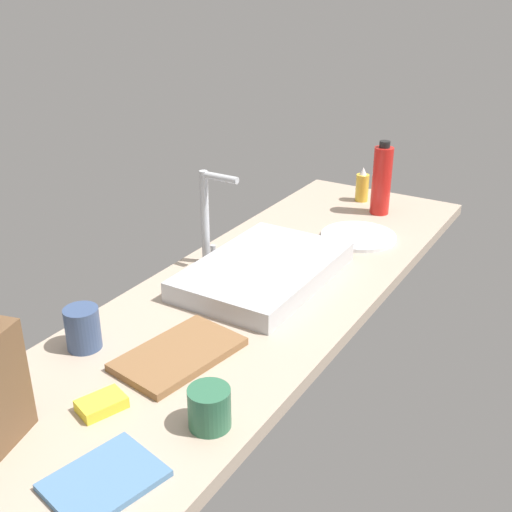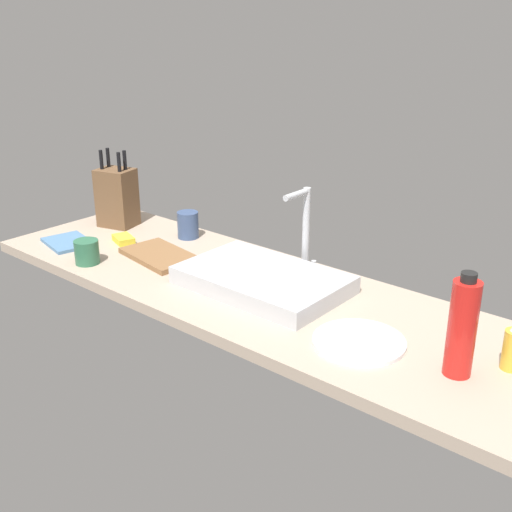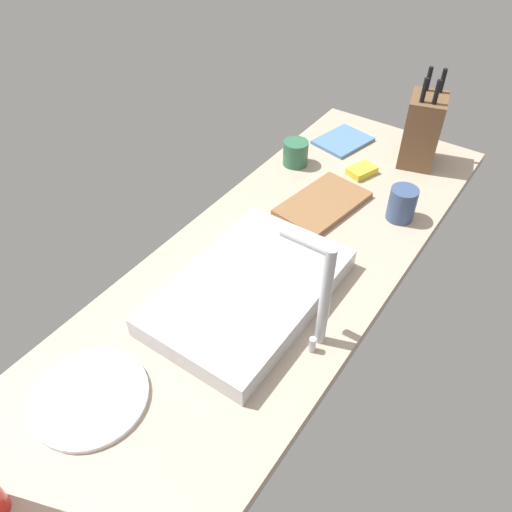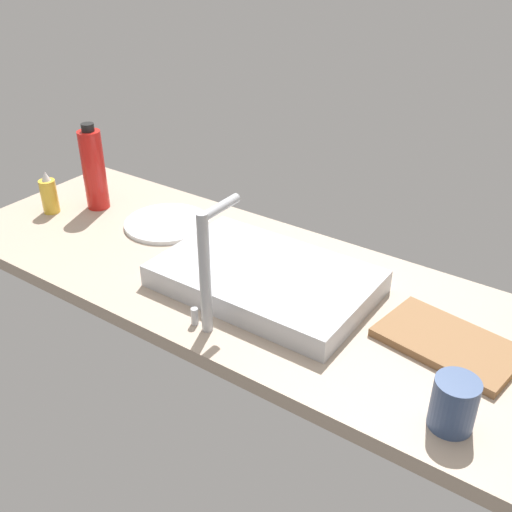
{
  "view_description": "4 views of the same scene",
  "coord_description": "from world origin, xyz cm",
  "px_view_note": "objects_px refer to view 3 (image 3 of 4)",
  "views": [
    {
      "loc": [
        -129.37,
        -77.59,
        82.28
      ],
      "look_at": [
        -0.78,
        0.49,
        13.32
      ],
      "focal_mm": 44.24,
      "sensor_mm": 36.0,
      "label": 1
    },
    {
      "loc": [
        118.27,
        -134.79,
        83.46
      ],
      "look_at": [
        2.4,
        1.95,
        13.21
      ],
      "focal_mm": 44.33,
      "sensor_mm": 36.0,
      "label": 2
    },
    {
      "loc": [
        73.1,
        50.63,
        95.65
      ],
      "look_at": [
        -2.38,
        -1.71,
        10.1
      ],
      "focal_mm": 35.54,
      "sensor_mm": 36.0,
      "label": 3
    },
    {
      "loc": [
        -60.61,
        100.13,
        82.07
      ],
      "look_at": [
        7.13,
        2.92,
        12.36
      ],
      "focal_mm": 42.0,
      "sensor_mm": 36.0,
      "label": 4
    }
  ],
  "objects_px": {
    "dinner_plate": "(90,397)",
    "coffee_mug": "(402,204)",
    "knife_block": "(422,130)",
    "dish_sponge": "(362,171)",
    "faucet": "(321,290)",
    "cutting_board": "(323,204)",
    "sink_basin": "(249,291)",
    "dish_towel": "(343,141)",
    "ceramic_cup": "(296,153)"
  },
  "relations": [
    {
      "from": "faucet",
      "to": "dish_towel",
      "type": "distance_m",
      "value": 0.89
    },
    {
      "from": "sink_basin",
      "to": "cutting_board",
      "type": "relative_size",
      "value": 1.79
    },
    {
      "from": "faucet",
      "to": "ceramic_cup",
      "type": "bearing_deg",
      "value": -144.95
    },
    {
      "from": "sink_basin",
      "to": "dish_towel",
      "type": "bearing_deg",
      "value": -168.74
    },
    {
      "from": "dinner_plate",
      "to": "coffee_mug",
      "type": "bearing_deg",
      "value": 162.88
    },
    {
      "from": "sink_basin",
      "to": "dish_towel",
      "type": "height_order",
      "value": "sink_basin"
    },
    {
      "from": "cutting_board",
      "to": "dish_towel",
      "type": "bearing_deg",
      "value": -161.39
    },
    {
      "from": "dish_towel",
      "to": "coffee_mug",
      "type": "distance_m",
      "value": 0.44
    },
    {
      "from": "cutting_board",
      "to": "coffee_mug",
      "type": "relative_size",
      "value": 2.79
    },
    {
      "from": "faucet",
      "to": "cutting_board",
      "type": "bearing_deg",
      "value": -152.86
    },
    {
      "from": "ceramic_cup",
      "to": "dish_sponge",
      "type": "distance_m",
      "value": 0.22
    },
    {
      "from": "faucet",
      "to": "cutting_board",
      "type": "xyz_separation_m",
      "value": [
        -0.44,
        -0.23,
        -0.15
      ]
    },
    {
      "from": "sink_basin",
      "to": "dish_sponge",
      "type": "height_order",
      "value": "sink_basin"
    },
    {
      "from": "faucet",
      "to": "dish_towel",
      "type": "relative_size",
      "value": 1.52
    },
    {
      "from": "faucet",
      "to": "dinner_plate",
      "type": "distance_m",
      "value": 0.52
    },
    {
      "from": "sink_basin",
      "to": "cutting_board",
      "type": "distance_m",
      "value": 0.43
    },
    {
      "from": "faucet",
      "to": "dish_towel",
      "type": "height_order",
      "value": "faucet"
    },
    {
      "from": "knife_block",
      "to": "sink_basin",
      "type": "bearing_deg",
      "value": -21.95
    },
    {
      "from": "dinner_plate",
      "to": "sink_basin",
      "type": "bearing_deg",
      "value": 165.16
    },
    {
      "from": "sink_basin",
      "to": "dish_towel",
      "type": "relative_size",
      "value": 2.73
    },
    {
      "from": "sink_basin",
      "to": "ceramic_cup",
      "type": "relative_size",
      "value": 6.08
    },
    {
      "from": "dish_towel",
      "to": "dinner_plate",
      "type": "bearing_deg",
      "value": 2.34
    },
    {
      "from": "cutting_board",
      "to": "dish_sponge",
      "type": "relative_size",
      "value": 3.08
    },
    {
      "from": "faucet",
      "to": "dish_sponge",
      "type": "xyz_separation_m",
      "value": [
        -0.66,
        -0.21,
        -0.15
      ]
    },
    {
      "from": "faucet",
      "to": "coffee_mug",
      "type": "height_order",
      "value": "faucet"
    },
    {
      "from": "coffee_mug",
      "to": "ceramic_cup",
      "type": "distance_m",
      "value": 0.41
    },
    {
      "from": "dish_sponge",
      "to": "faucet",
      "type": "bearing_deg",
      "value": 17.35
    },
    {
      "from": "dish_towel",
      "to": "dish_sponge",
      "type": "bearing_deg",
      "value": 45.01
    },
    {
      "from": "knife_block",
      "to": "cutting_board",
      "type": "bearing_deg",
      "value": -33.92
    },
    {
      "from": "sink_basin",
      "to": "cutting_board",
      "type": "xyz_separation_m",
      "value": [
        -0.43,
        -0.04,
        -0.02
      ]
    },
    {
      "from": "dinner_plate",
      "to": "knife_block",
      "type": "bearing_deg",
      "value": 170.53
    },
    {
      "from": "faucet",
      "to": "sink_basin",
      "type": "bearing_deg",
      "value": -93.91
    },
    {
      "from": "ceramic_cup",
      "to": "dish_sponge",
      "type": "height_order",
      "value": "ceramic_cup"
    },
    {
      "from": "faucet",
      "to": "cutting_board",
      "type": "relative_size",
      "value": 1.0
    },
    {
      "from": "faucet",
      "to": "ceramic_cup",
      "type": "distance_m",
      "value": 0.73
    },
    {
      "from": "dinner_plate",
      "to": "coffee_mug",
      "type": "distance_m",
      "value": 0.96
    },
    {
      "from": "knife_block",
      "to": "cutting_board",
      "type": "height_order",
      "value": "knife_block"
    },
    {
      "from": "sink_basin",
      "to": "knife_block",
      "type": "bearing_deg",
      "value": 173.28
    },
    {
      "from": "sink_basin",
      "to": "faucet",
      "type": "relative_size",
      "value": 1.79
    },
    {
      "from": "knife_block",
      "to": "cutting_board",
      "type": "distance_m",
      "value": 0.43
    },
    {
      "from": "sink_basin",
      "to": "dish_sponge",
      "type": "xyz_separation_m",
      "value": [
        -0.65,
        -0.02,
        -0.02
      ]
    },
    {
      "from": "coffee_mug",
      "to": "dinner_plate",
      "type": "bearing_deg",
      "value": -17.12
    },
    {
      "from": "dinner_plate",
      "to": "cutting_board",
      "type": "bearing_deg",
      "value": 175.02
    },
    {
      "from": "coffee_mug",
      "to": "ceramic_cup",
      "type": "height_order",
      "value": "coffee_mug"
    },
    {
      "from": "knife_block",
      "to": "dish_sponge",
      "type": "bearing_deg",
      "value": -48.92
    },
    {
      "from": "sink_basin",
      "to": "ceramic_cup",
      "type": "xyz_separation_m",
      "value": [
        -0.58,
        -0.22,
        0.01
      ]
    },
    {
      "from": "cutting_board",
      "to": "ceramic_cup",
      "type": "bearing_deg",
      "value": -128.53
    },
    {
      "from": "coffee_mug",
      "to": "dish_sponge",
      "type": "distance_m",
      "value": 0.24
    },
    {
      "from": "dish_towel",
      "to": "coffee_mug",
      "type": "xyz_separation_m",
      "value": [
        0.29,
        0.33,
        0.04
      ]
    },
    {
      "from": "dish_sponge",
      "to": "dinner_plate",
      "type": "bearing_deg",
      "value": -4.98
    }
  ]
}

